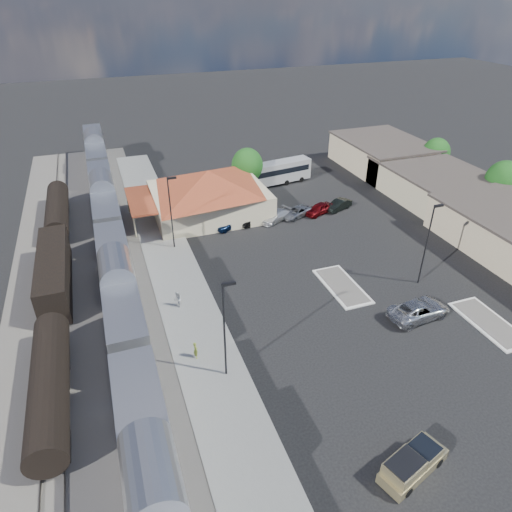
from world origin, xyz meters
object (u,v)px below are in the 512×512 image
object	(u,v)px
station_depot	(209,192)
pickup_truck	(414,463)
suv	(419,310)
coach_bus	(277,172)

from	to	relation	value
station_depot	pickup_truck	world-z (taller)	station_depot
station_depot	pickup_truck	distance (m)	42.34
suv	coach_bus	bearing A→B (deg)	-5.30
station_depot	suv	bearing A→B (deg)	-66.04
suv	coach_bus	size ratio (longest dim) A/B	0.54
pickup_truck	suv	size ratio (longest dim) A/B	0.88
pickup_truck	station_depot	bearing A→B (deg)	-14.73
suv	coach_bus	world-z (taller)	coach_bus
suv	pickup_truck	bearing A→B (deg)	136.92
pickup_truck	coach_bus	bearing A→B (deg)	-29.95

